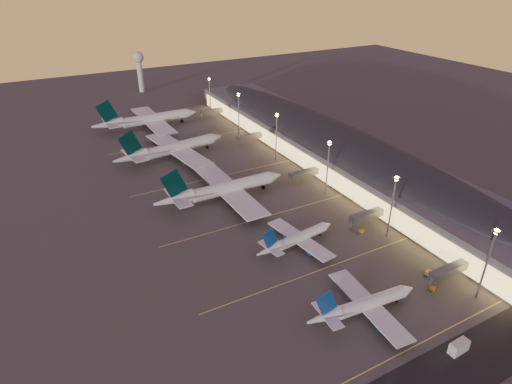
% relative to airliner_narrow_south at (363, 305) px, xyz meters
% --- Properties ---
extents(ground, '(700.00, 700.00, 0.00)m').
position_rel_airliner_narrow_south_xyz_m(ground, '(1.24, 28.27, -3.53)').
color(ground, '#413E3C').
extents(airliner_narrow_south, '(38.25, 34.27, 13.66)m').
position_rel_airliner_narrow_south_xyz_m(airliner_narrow_south, '(0.00, 0.00, 0.00)').
color(airliner_narrow_south, silver).
rests_on(airliner_narrow_south, ground).
extents(airliner_narrow_north, '(35.88, 32.31, 12.81)m').
position_rel_airliner_narrow_south_xyz_m(airliner_narrow_north, '(1.76, 39.23, -0.22)').
color(airliner_narrow_north, silver).
rests_on(airliner_narrow_north, ground).
extents(airliner_wide_near, '(61.92, 56.18, 19.87)m').
position_rel_airliner_narrow_south_xyz_m(airliner_wide_near, '(-7.43, 85.77, 1.58)').
color(airliner_wide_near, silver).
rests_on(airliner_wide_near, ground).
extents(airliner_wide_mid, '(64.49, 59.33, 20.65)m').
position_rel_airliner_narrow_south_xyz_m(airliner_wide_mid, '(-11.89, 142.12, 1.79)').
color(airliner_wide_mid, silver).
rests_on(airliner_wide_mid, ground).
extents(airliner_wide_far, '(68.16, 61.87, 21.87)m').
position_rel_airliner_narrow_south_xyz_m(airliner_wide_far, '(-10.23, 196.55, 2.10)').
color(airliner_wide_far, silver).
rests_on(airliner_wide_far, ground).
extents(terminal_building, '(56.35, 255.00, 17.46)m').
position_rel_airliner_narrow_south_xyz_m(terminal_building, '(63.08, 100.74, 5.25)').
color(terminal_building, '#515156').
rests_on(terminal_building, ground).
extents(light_masts, '(2.20, 217.20, 25.90)m').
position_rel_airliner_narrow_south_xyz_m(light_masts, '(37.24, 93.27, 14.02)').
color(light_masts, gray).
rests_on(light_masts, ground).
extents(radar_tower, '(9.00, 9.00, 32.50)m').
position_rel_airliner_narrow_south_xyz_m(radar_tower, '(11.24, 288.27, 18.34)').
color(radar_tower, silver).
rests_on(radar_tower, ground).
extents(service_lane, '(260.00, 16.00, 0.01)m').
position_rel_airliner_narrow_south_xyz_m(service_lane, '(1.24, -27.73, -3.53)').
color(service_lane, black).
rests_on(service_lane, ground).
extents(lane_markings, '(90.00, 180.36, 0.00)m').
position_rel_airliner_narrow_south_xyz_m(lane_markings, '(1.24, 68.27, -3.52)').
color(lane_markings, '#D8C659').
rests_on(lane_markings, ground).
extents(baggage_tug_a, '(4.16, 2.80, 1.16)m').
position_rel_airliner_narrow_south_xyz_m(baggage_tug_a, '(26.82, -2.91, -3.00)').
color(baggage_tug_a, '#C88713').
rests_on(baggage_tug_a, ground).
extents(baggage_tug_b, '(3.92, 2.79, 1.09)m').
position_rel_airliner_narrow_south_xyz_m(baggage_tug_b, '(32.66, 3.97, -3.03)').
color(baggage_tug_b, '#C88713').
rests_on(baggage_tug_b, ground).
extents(baggage_tug_c, '(3.55, 1.76, 1.02)m').
position_rel_airliner_narrow_south_xyz_m(baggage_tug_c, '(29.62, 34.83, -3.06)').
color(baggage_tug_c, '#C88713').
rests_on(baggage_tug_c, ground).
extents(catering_truck_a, '(6.45, 2.70, 3.58)m').
position_rel_airliner_narrow_south_xyz_m(catering_truck_a, '(13.99, -23.69, -1.85)').
color(catering_truck_a, silver).
rests_on(catering_truck_a, ground).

